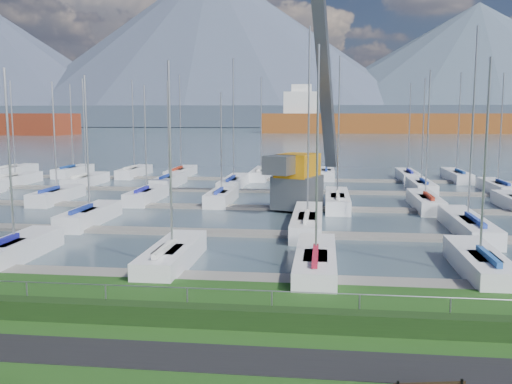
# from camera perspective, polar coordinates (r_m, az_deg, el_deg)

# --- Properties ---
(path) EXTENTS (160.00, 2.00, 0.04)m
(path) POSITION_cam_1_polar(r_m,az_deg,el_deg) (17.96, -5.99, -16.12)
(path) COLOR black
(path) RESTS_ON grass
(water) EXTENTS (800.00, 540.00, 0.20)m
(water) POSITION_cam_1_polar(r_m,az_deg,el_deg) (279.12, 6.15, 6.19)
(water) COLOR #40525E
(hedge) EXTENTS (80.00, 0.70, 0.70)m
(hedge) POSITION_cam_1_polar(r_m,az_deg,el_deg) (20.19, -4.32, -12.29)
(hedge) COLOR black
(hedge) RESTS_ON grass
(fence) EXTENTS (80.00, 0.04, 0.04)m
(fence) POSITION_cam_1_polar(r_m,az_deg,el_deg) (20.29, -4.13, -9.65)
(fence) COLOR gray
(fence) RESTS_ON grass
(foothill) EXTENTS (900.00, 80.00, 12.00)m
(foothill) POSITION_cam_1_polar(r_m,az_deg,el_deg) (349.01, 6.33, 7.55)
(foothill) COLOR #3C4758
(foothill) RESTS_ON water
(mountains) EXTENTS (1190.00, 360.00, 115.00)m
(mountains) POSITION_cam_1_polar(r_m,az_deg,el_deg) (425.46, 7.54, 13.06)
(mountains) COLOR #444D63
(mountains) RESTS_ON water
(docks) EXTENTS (90.00, 41.60, 0.25)m
(docks) POSITION_cam_1_polar(r_m,az_deg,el_deg) (45.76, 2.10, -1.63)
(docks) COLOR gray
(docks) RESTS_ON water
(crane) EXTENTS (5.86, 13.49, 22.35)m
(crane) POSITION_cam_1_polar(r_m,az_deg,el_deg) (45.74, 4.83, 5.33)
(crane) COLOR slate
(crane) RESTS_ON water
(cargo_ship_mid) EXTENTS (104.40, 21.31, 21.50)m
(cargo_ship_mid) POSITION_cam_1_polar(r_m,az_deg,el_deg) (235.59, 12.38, 6.71)
(cargo_ship_mid) COLOR brown
(cargo_ship_mid) RESTS_ON water
(sailboat_fleet) EXTENTS (75.01, 49.39, 13.35)m
(sailboat_fleet) POSITION_cam_1_polar(r_m,az_deg,el_deg) (48.66, 0.63, 5.65)
(sailboat_fleet) COLOR #1E2398
(sailboat_fleet) RESTS_ON water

